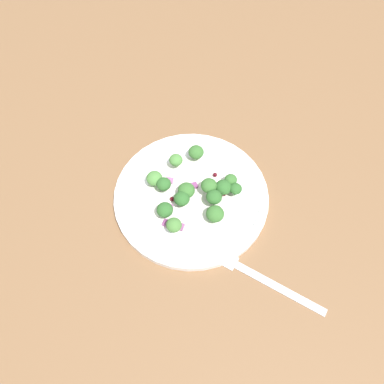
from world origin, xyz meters
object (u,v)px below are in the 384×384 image
object	(u,v)px
broccoli_floret_0	(174,225)
broccoli_floret_1	(186,190)
plate	(192,197)
fork	(262,278)
broccoli_floret_2	(196,152)

from	to	relation	value
broccoli_floret_0	broccoli_floret_1	size ratio (longest dim) A/B	0.88
plate	fork	bearing A→B (deg)	17.40
broccoli_floret_0	fork	size ratio (longest dim) A/B	0.16
broccoli_floret_2	fork	bearing A→B (deg)	4.50
fork	plate	bearing A→B (deg)	-162.60
broccoli_floret_0	fork	xyz separation A→B (cm)	(12.04, 10.16, -2.66)
broccoli_floret_0	broccoli_floret_2	distance (cm)	14.64
broccoli_floret_0	broccoli_floret_1	bearing A→B (deg)	143.71
broccoli_floret_0	plate	bearing A→B (deg)	135.20
broccoli_floret_1	fork	xyz separation A→B (cm)	(17.49, 6.16, -2.81)
broccoli_floret_2	plate	bearing A→B (deg)	-25.30
broccoli_floret_2	fork	distance (cm)	24.37
broccoli_floret_1	plate	bearing A→B (deg)	56.62
plate	broccoli_floret_2	bearing A→B (deg)	154.70
broccoli_floret_0	broccoli_floret_2	xyz separation A→B (cm)	(-12.09, 8.26, 0.18)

